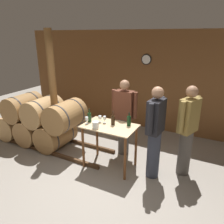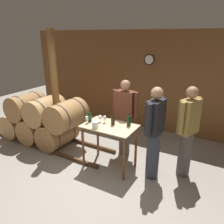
{
  "view_description": "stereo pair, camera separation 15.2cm",
  "coord_description": "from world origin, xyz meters",
  "px_view_note": "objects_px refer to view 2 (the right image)",
  "views": [
    {
      "loc": [
        1.7,
        -2.72,
        2.57
      ],
      "look_at": [
        -0.14,
        0.8,
        1.15
      ],
      "focal_mm": 35.0,
      "sensor_mm": 36.0,
      "label": 1
    },
    {
      "loc": [
        1.83,
        -2.65,
        2.57
      ],
      "look_at": [
        -0.14,
        0.8,
        1.15
      ],
      "focal_mm": 35.0,
      "sensor_mm": 36.0,
      "label": 2
    }
  ],
  "objects_px": {
    "ice_bucket": "(95,125)",
    "person_host": "(154,132)",
    "wine_bottle_center": "(129,121)",
    "person_visitor_with_scarf": "(125,116)",
    "wine_bottle_left": "(113,120)",
    "wine_glass_near_center": "(100,117)",
    "wine_glass_near_left": "(87,119)",
    "wooden_post": "(55,91)",
    "wine_bottle_far_left": "(90,117)",
    "wine_glass_near_right": "(105,118)",
    "person_visitor_bearded": "(188,131)"
  },
  "relations": [
    {
      "from": "ice_bucket",
      "to": "person_host",
      "type": "relative_size",
      "value": 0.07
    },
    {
      "from": "wine_bottle_center",
      "to": "person_host",
      "type": "height_order",
      "value": "person_host"
    },
    {
      "from": "person_visitor_with_scarf",
      "to": "wine_bottle_left",
      "type": "bearing_deg",
      "value": -89.06
    },
    {
      "from": "wine_glass_near_center",
      "to": "person_visitor_with_scarf",
      "type": "bearing_deg",
      "value": 62.95
    },
    {
      "from": "person_visitor_with_scarf",
      "to": "wine_glass_near_left",
      "type": "bearing_deg",
      "value": -122.54
    },
    {
      "from": "wine_glass_near_left",
      "to": "person_host",
      "type": "height_order",
      "value": "person_host"
    },
    {
      "from": "wooden_post",
      "to": "ice_bucket",
      "type": "height_order",
      "value": "wooden_post"
    },
    {
      "from": "wine_bottle_far_left",
      "to": "wine_glass_near_right",
      "type": "relative_size",
      "value": 1.98
    },
    {
      "from": "wine_glass_near_left",
      "to": "ice_bucket",
      "type": "height_order",
      "value": "wine_glass_near_left"
    },
    {
      "from": "wine_glass_near_center",
      "to": "person_visitor_bearded",
      "type": "relative_size",
      "value": 0.08
    },
    {
      "from": "ice_bucket",
      "to": "person_visitor_with_scarf",
      "type": "distance_m",
      "value": 0.87
    },
    {
      "from": "wine_bottle_center",
      "to": "wine_glass_near_center",
      "type": "relative_size",
      "value": 1.99
    },
    {
      "from": "wooden_post",
      "to": "wine_bottle_center",
      "type": "height_order",
      "value": "wooden_post"
    },
    {
      "from": "wine_bottle_far_left",
      "to": "person_host",
      "type": "xyz_separation_m",
      "value": [
        1.34,
        0.09,
        -0.07
      ]
    },
    {
      "from": "wine_bottle_left",
      "to": "person_host",
      "type": "distance_m",
      "value": 0.85
    },
    {
      "from": "wine_glass_near_right",
      "to": "person_visitor_bearded",
      "type": "height_order",
      "value": "person_visitor_bearded"
    },
    {
      "from": "ice_bucket",
      "to": "person_visitor_with_scarf",
      "type": "height_order",
      "value": "person_visitor_with_scarf"
    },
    {
      "from": "wine_bottle_left",
      "to": "ice_bucket",
      "type": "distance_m",
      "value": 0.37
    },
    {
      "from": "wine_glass_near_right",
      "to": "wine_bottle_center",
      "type": "bearing_deg",
      "value": 11.42
    },
    {
      "from": "wine_bottle_far_left",
      "to": "wine_glass_near_left",
      "type": "distance_m",
      "value": 0.12
    },
    {
      "from": "wine_glass_near_center",
      "to": "ice_bucket",
      "type": "distance_m",
      "value": 0.31
    },
    {
      "from": "wine_glass_near_left",
      "to": "person_visitor_bearded",
      "type": "xyz_separation_m",
      "value": [
        1.82,
        0.57,
        -0.08
      ]
    },
    {
      "from": "wine_bottle_left",
      "to": "wine_glass_near_right",
      "type": "relative_size",
      "value": 1.98
    },
    {
      "from": "wine_glass_near_left",
      "to": "wine_glass_near_right",
      "type": "bearing_deg",
      "value": 35.03
    },
    {
      "from": "wooden_post",
      "to": "ice_bucket",
      "type": "xyz_separation_m",
      "value": [
        1.37,
        -0.42,
        -0.38
      ]
    },
    {
      "from": "wooden_post",
      "to": "wine_glass_near_left",
      "type": "height_order",
      "value": "wooden_post"
    },
    {
      "from": "wine_glass_near_center",
      "to": "wine_bottle_far_left",
      "type": "bearing_deg",
      "value": -160.85
    },
    {
      "from": "ice_bucket",
      "to": "wine_glass_near_left",
      "type": "bearing_deg",
      "value": 159.02
    },
    {
      "from": "wooden_post",
      "to": "wine_bottle_left",
      "type": "xyz_separation_m",
      "value": [
        1.58,
        -0.12,
        -0.35
      ]
    },
    {
      "from": "wine_bottle_left",
      "to": "person_visitor_bearded",
      "type": "distance_m",
      "value": 1.4
    },
    {
      "from": "wine_bottle_center",
      "to": "wine_glass_near_right",
      "type": "xyz_separation_m",
      "value": [
        -0.48,
        -0.1,
        -0.0
      ]
    },
    {
      "from": "wine_bottle_far_left",
      "to": "ice_bucket",
      "type": "distance_m",
      "value": 0.36
    },
    {
      "from": "wine_bottle_left",
      "to": "wine_glass_near_right",
      "type": "xyz_separation_m",
      "value": [
        -0.19,
        0.0,
        -0.0
      ]
    },
    {
      "from": "wine_bottle_far_left",
      "to": "person_visitor_with_scarf",
      "type": "height_order",
      "value": "person_visitor_with_scarf"
    },
    {
      "from": "wine_bottle_center",
      "to": "person_visitor_bearded",
      "type": "distance_m",
      "value": 1.09
    },
    {
      "from": "wine_bottle_left",
      "to": "wine_glass_near_center",
      "type": "distance_m",
      "value": 0.29
    },
    {
      "from": "wine_bottle_left",
      "to": "wine_bottle_far_left",
      "type": "bearing_deg",
      "value": -170.88
    },
    {
      "from": "wine_bottle_far_left",
      "to": "wine_glass_near_center",
      "type": "distance_m",
      "value": 0.22
    },
    {
      "from": "wine_glass_near_left",
      "to": "wine_glass_near_center",
      "type": "xyz_separation_m",
      "value": [
        0.19,
        0.19,
        -0.0
      ]
    },
    {
      "from": "wooden_post",
      "to": "person_host",
      "type": "height_order",
      "value": "wooden_post"
    },
    {
      "from": "wine_glass_near_right",
      "to": "ice_bucket",
      "type": "xyz_separation_m",
      "value": [
        -0.02,
        -0.31,
        -0.04
      ]
    },
    {
      "from": "wine_bottle_center",
      "to": "wine_glass_near_left",
      "type": "height_order",
      "value": "wine_bottle_center"
    },
    {
      "from": "wine_bottle_left",
      "to": "ice_bucket",
      "type": "relative_size",
      "value": 2.17
    },
    {
      "from": "wine_bottle_left",
      "to": "wine_glass_near_center",
      "type": "relative_size",
      "value": 2.06
    },
    {
      "from": "wine_bottle_far_left",
      "to": "wine_bottle_center",
      "type": "distance_m",
      "value": 0.81
    },
    {
      "from": "wine_glass_near_center",
      "to": "wine_glass_near_left",
      "type": "bearing_deg",
      "value": -135.12
    },
    {
      "from": "wine_bottle_left",
      "to": "wine_bottle_center",
      "type": "relative_size",
      "value": 1.04
    },
    {
      "from": "wine_bottle_left",
      "to": "person_visitor_with_scarf",
      "type": "relative_size",
      "value": 0.17
    },
    {
      "from": "wine_bottle_center",
      "to": "person_visitor_with_scarf",
      "type": "xyz_separation_m",
      "value": [
        -0.3,
        0.44,
        -0.11
      ]
    },
    {
      "from": "person_visitor_with_scarf",
      "to": "person_visitor_bearded",
      "type": "distance_m",
      "value": 1.36
    }
  ]
}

